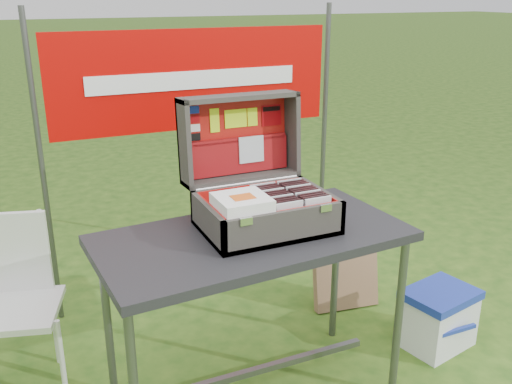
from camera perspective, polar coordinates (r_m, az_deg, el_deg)
name	(u,v)px	position (r m, az deg, el deg)	size (l,w,h in m)	color
table	(253,318)	(2.57, -0.31, -12.45)	(1.29, 0.65, 0.81)	#232326
table_top	(253,238)	(2.39, -0.33, -4.61)	(1.29, 0.65, 0.04)	#232326
table_leg_fr	(398,322)	(2.66, 14.04, -12.46)	(0.04, 0.04, 0.77)	#59595B
table_leg_bl	(108,322)	(2.66, -14.62, -12.43)	(0.04, 0.04, 0.77)	#59595B
table_leg_br	(335,271)	(3.03, 7.93, -7.85)	(0.04, 0.04, 0.77)	#59595B
table_brace	(253,372)	(2.73, -0.30, -17.52)	(1.14, 0.03, 0.03)	#59595B
suitcase	(260,166)	(2.39, 0.42, 2.65)	(0.54, 0.55, 0.53)	#4A463F
suitcase_base_bottom	(266,226)	(2.43, 1.00, -3.44)	(0.54, 0.39, 0.02)	#4A463F
suitcase_base_wall_front	(286,228)	(2.25, 2.98, -3.64)	(0.54, 0.02, 0.15)	#4A463F
suitcase_base_wall_back	(249,199)	(2.56, -0.73, -0.71)	(0.54, 0.02, 0.15)	#4A463F
suitcase_base_wall_left	(208,222)	(2.31, -4.84, -3.04)	(0.02, 0.39, 0.15)	#4A463F
suitcase_base_wall_right	(320,204)	(2.52, 6.37, -1.18)	(0.02, 0.39, 0.15)	#4A463F
suitcase_liner_floor	(266,223)	(2.42, 1.00, -3.14)	(0.50, 0.34, 0.01)	red
suitcase_latch_left	(246,221)	(2.15, -1.00, -2.96)	(0.05, 0.01, 0.03)	silver
suitcase_latch_right	(326,208)	(2.30, 7.00, -1.58)	(0.05, 0.01, 0.03)	silver
suitcase_hinge	(248,183)	(2.55, -0.83, 0.90)	(0.02, 0.02, 0.49)	silver
suitcase_lid_back	(235,136)	(2.62, -2.13, 5.64)	(0.54, 0.39, 0.02)	#4A463F
suitcase_lid_rim_far	(239,97)	(2.54, -1.76, 9.48)	(0.54, 0.02, 0.15)	#4A463F
suitcase_lid_rim_near	(241,177)	(2.61, -1.47, 1.48)	(0.54, 0.02, 0.15)	#4A463F
suitcase_lid_rim_left	(184,144)	(2.48, -7.18, 4.79)	(0.02, 0.39, 0.15)	#4A463F
suitcase_lid_rim_right	(291,132)	(2.68, 3.56, 5.97)	(0.02, 0.39, 0.15)	#4A463F
suitcase_lid_liner	(236,136)	(2.61, -2.02, 5.59)	(0.49, 0.34, 0.01)	red
suitcase_liner_wall_front	(284,224)	(2.26, 2.83, -3.26)	(0.50, 0.01, 0.12)	red
suitcase_liner_wall_back	(250,198)	(2.54, -0.61, -0.58)	(0.50, 0.01, 0.12)	red
suitcase_liner_wall_left	(211,219)	(2.31, -4.53, -2.75)	(0.01, 0.34, 0.12)	red
suitcase_liner_wall_right	(317,202)	(2.51, 6.11, -1.00)	(0.01, 0.34, 0.12)	red
suitcase_lid_pocket	(238,156)	(2.61, -1.79, 3.59)	(0.48, 0.15, 0.03)	maroon
suitcase_pocket_edge	(238,140)	(2.59, -1.80, 5.24)	(0.47, 0.02, 0.02)	maroon
suitcase_pocket_cd	(251,149)	(2.61, -0.48, 4.29)	(0.12, 0.12, 0.01)	silver
lid_sticker_cc_a	(193,110)	(2.52, -6.30, 8.17)	(0.05, 0.03, 0.00)	#1933B2
lid_sticker_cc_b	(194,119)	(2.52, -6.25, 7.27)	(0.05, 0.03, 0.00)	#99050A
lid_sticker_cc_c	(194,128)	(2.53, -6.20, 6.37)	(0.05, 0.03, 0.00)	white
lid_sticker_cc_d	(195,137)	(2.54, -6.14, 5.48)	(0.05, 0.03, 0.00)	black
lid_card_neon_tall	(215,120)	(2.56, -4.16, 7.15)	(0.04, 0.11, 0.00)	#C3EC17
lid_card_neon_main	(236,119)	(2.59, -2.04, 7.36)	(0.11, 0.08, 0.00)	#C3EC17
lid_card_neon_small	(252,117)	(2.62, -0.36, 7.52)	(0.05, 0.08, 0.00)	#C3EC17
lid_sticker_band	(271,115)	(2.66, 1.56, 7.69)	(0.10, 0.10, 0.00)	#99050A
lid_sticker_band_bar	(271,109)	(2.66, 1.55, 8.33)	(0.09, 0.02, 0.00)	black
cd_left_0	(289,218)	(2.29, 3.35, -2.64)	(0.12, 0.01, 0.14)	silver
cd_left_1	(287,216)	(2.31, 3.10, -2.46)	(0.12, 0.01, 0.14)	black
cd_left_2	(284,215)	(2.32, 2.86, -2.28)	(0.12, 0.01, 0.14)	black
cd_left_3	(282,213)	(2.34, 2.63, -2.11)	(0.12, 0.01, 0.14)	black
cd_left_4	(280,211)	(2.36, 2.40, -1.93)	(0.12, 0.01, 0.14)	silver
cd_left_5	(278,210)	(2.38, 2.17, -1.76)	(0.12, 0.01, 0.14)	black
cd_left_6	(275,208)	(2.39, 1.94, -1.59)	(0.12, 0.01, 0.14)	black
cd_left_7	(273,206)	(2.41, 1.72, -1.43)	(0.12, 0.01, 0.14)	black
cd_left_8	(271,205)	(2.43, 1.50, -1.27)	(0.12, 0.01, 0.14)	silver
cd_left_9	(269,203)	(2.45, 1.29, -1.10)	(0.12, 0.01, 0.14)	black
cd_left_10	(267,201)	(2.47, 1.08, -0.95)	(0.12, 0.01, 0.14)	black
cd_left_11	(265,200)	(2.48, 0.87, -0.79)	(0.12, 0.01, 0.14)	black
cd_left_12	(263,198)	(2.50, 0.66, -0.64)	(0.12, 0.01, 0.14)	silver
cd_right_0	(318,213)	(2.35, 6.18, -2.14)	(0.12, 0.01, 0.14)	silver
cd_right_1	(315,212)	(2.36, 5.92, -1.97)	(0.12, 0.01, 0.14)	black
cd_right_2	(312,210)	(2.38, 5.67, -1.80)	(0.12, 0.01, 0.14)	black
cd_right_3	(310,208)	(2.40, 5.42, -1.63)	(0.12, 0.01, 0.14)	black
cd_right_4	(307,207)	(2.42, 5.17, -1.46)	(0.12, 0.01, 0.14)	silver
cd_right_5	(305,205)	(2.43, 4.93, -1.30)	(0.12, 0.01, 0.14)	black
cd_right_6	(303,203)	(2.45, 4.69, -1.14)	(0.12, 0.01, 0.14)	black
cd_right_7	(300,202)	(2.47, 4.45, -0.98)	(0.12, 0.01, 0.14)	black
cd_right_8	(298,200)	(2.49, 4.22, -0.83)	(0.12, 0.01, 0.14)	silver
cd_right_9	(296,199)	(2.50, 3.99, -0.67)	(0.12, 0.01, 0.14)	black
cd_right_10	(293,197)	(2.52, 3.76, -0.52)	(0.12, 0.01, 0.14)	black
cd_right_11	(291,196)	(2.54, 3.54, -0.37)	(0.12, 0.01, 0.14)	black
cd_right_12	(289,194)	(2.56, 3.32, -0.22)	(0.12, 0.01, 0.14)	silver
songbook_0	(242,207)	(2.26, -1.42, -1.46)	(0.20, 0.20, 0.01)	white
songbook_1	(242,205)	(2.26, -1.42, -1.35)	(0.20, 0.20, 0.01)	white
songbook_2	(242,204)	(2.26, -1.42, -1.23)	(0.20, 0.20, 0.01)	white
songbook_3	(242,203)	(2.26, -1.42, -1.11)	(0.20, 0.20, 0.01)	white
songbook_4	(242,202)	(2.26, -1.42, -0.99)	(0.20, 0.20, 0.01)	white
songbook_5	(242,201)	(2.25, -1.42, -0.87)	(0.20, 0.20, 0.01)	white
songbook_6	(242,199)	(2.25, -1.42, -0.75)	(0.20, 0.20, 0.01)	white
songbook_7	(242,198)	(2.25, -1.42, -0.63)	(0.20, 0.20, 0.01)	white
songbook_8	(242,197)	(2.25, -1.43, -0.51)	(0.20, 0.20, 0.01)	white
songbook_graphic	(243,197)	(2.24, -1.33, -0.49)	(0.09, 0.07, 0.00)	#D85919
cooler	(438,318)	(3.18, 17.73, -11.91)	(0.36, 0.28, 0.32)	white
cooler_body	(437,322)	(3.19, 17.69, -12.24)	(0.34, 0.26, 0.28)	white
cooler_lid	(441,295)	(3.11, 17.99, -9.73)	(0.36, 0.28, 0.04)	#1C329D
cooler_handle	(458,330)	(3.08, 19.58, -12.89)	(0.21, 0.02, 0.02)	#1C329D
chair	(16,313)	(2.80, -22.91, -11.06)	(0.37, 0.41, 0.82)	silver
chair_seat	(15,311)	(2.80, -22.93, -10.89)	(0.37, 0.37, 0.03)	silver
chair_backrest	(7,253)	(2.87, -23.62, -5.62)	(0.37, 0.03, 0.39)	silver
chair_leg_fr	(62,362)	(2.77, -18.82, -15.78)	(0.02, 0.02, 0.42)	silver
chair_leg_br	(55,326)	(3.04, -19.49, -12.48)	(0.02, 0.02, 0.42)	silver
chair_upright_right	(44,249)	(2.87, -20.44, -5.35)	(0.02, 0.02, 0.39)	silver
cardboard_box	(345,274)	(3.40, 8.93, -8.14)	(0.38, 0.06, 0.40)	#876144
banner_post_left	(43,176)	(3.19, -20.52, 1.56)	(0.03, 0.03, 1.70)	#59595B
banner_post_right	(324,142)	(3.68, 6.77, 4.96)	(0.03, 0.03, 1.70)	#59595B
banner	(195,80)	(3.24, -6.12, 11.12)	(1.60, 0.01, 0.55)	#A90502
banner_text	(196,80)	(3.22, -6.05, 11.09)	(1.20, 0.00, 0.10)	white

